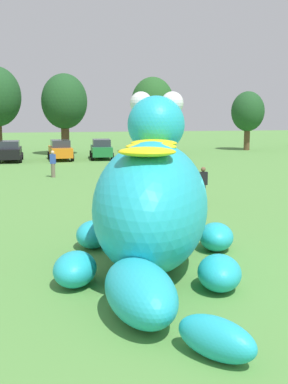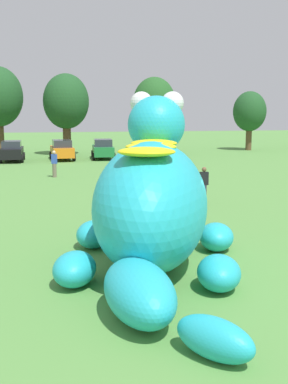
{
  "view_description": "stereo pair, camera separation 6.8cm",
  "coord_description": "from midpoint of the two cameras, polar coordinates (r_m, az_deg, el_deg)",
  "views": [
    {
      "loc": [
        -3.16,
        -13.09,
        4.34
      ],
      "look_at": [
        -0.5,
        0.77,
        1.93
      ],
      "focal_mm": 45.68,
      "sensor_mm": 36.0,
      "label": 1
    },
    {
      "loc": [
        -3.09,
        -13.1,
        4.34
      ],
      "look_at": [
        -0.5,
        0.77,
        1.93
      ],
      "focal_mm": 45.68,
      "sensor_mm": 36.0,
      "label": 2
    }
  ],
  "objects": [
    {
      "name": "tree_centre_right",
      "position": [
        52.93,
        12.27,
        9.14
      ],
      "size": [
        3.46,
        3.46,
        6.14
      ],
      "color": "brown",
      "rests_on": "ground"
    },
    {
      "name": "spectator_near_inflatable",
      "position": [
        31.71,
        -10.37,
        3.23
      ],
      "size": [
        0.38,
        0.26,
        1.71
      ],
      "color": "#726656",
      "rests_on": "ground"
    },
    {
      "name": "ground_plane",
      "position": [
        14.15,
        2.74,
        -8.17
      ],
      "size": [
        160.0,
        160.0,
        0.0
      ],
      "primitive_type": "plane",
      "color": "#568E42"
    },
    {
      "name": "spectator_mid_field",
      "position": [
        22.61,
        7.09,
        0.76
      ],
      "size": [
        0.38,
        0.26,
        1.71
      ],
      "color": "#2D334C",
      "rests_on": "ground"
    },
    {
      "name": "car_green",
      "position": [
        42.93,
        -4.77,
        5.02
      ],
      "size": [
        2.07,
        4.17,
        1.72
      ],
      "color": "#1E7238",
      "rests_on": "ground"
    },
    {
      "name": "car_black",
      "position": [
        42.13,
        -15.12,
        4.63
      ],
      "size": [
        1.97,
        4.12,
        1.72
      ],
      "color": "black",
      "rests_on": "ground"
    },
    {
      "name": "car_orange",
      "position": [
        42.35,
        -9.51,
        4.86
      ],
      "size": [
        2.18,
        4.22,
        1.72
      ],
      "color": "orange",
      "rests_on": "ground"
    },
    {
      "name": "giant_inflatable_creature",
      "position": [
        13.36,
        0.99,
        -1.3
      ],
      "size": [
        5.87,
        9.84,
        4.89
      ],
      "color": "#23B2C6",
      "rests_on": "ground"
    },
    {
      "name": "tree_centre_left",
      "position": [
        46.96,
        -9.05,
        10.34
      ],
      "size": [
        4.27,
        4.27,
        7.58
      ],
      "color": "brown",
      "rests_on": "ground"
    },
    {
      "name": "tree_centre",
      "position": [
        48.39,
        1.25,
        10.29
      ],
      "size": [
        4.16,
        4.16,
        7.39
      ],
      "color": "brown",
      "rests_on": "ground"
    },
    {
      "name": "car_blue",
      "position": [
        43.86,
        0.69,
        5.15
      ],
      "size": [
        2.35,
        4.29,
        1.72
      ],
      "color": "#2347B7",
      "rests_on": "ground"
    }
  ]
}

